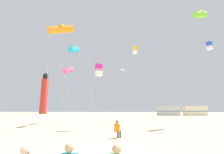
# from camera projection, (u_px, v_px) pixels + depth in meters

# --- Properties ---
(kite_flyer_standing) EXTENTS (0.45, 0.56, 1.16)m
(kite_flyer_standing) POSITION_uv_depth(u_px,v_px,m) (118.00, 129.00, 10.96)
(kite_flyer_standing) COLOR orange
(kite_flyer_standing) RESTS_ON ground
(kite_box_magenta) EXTENTS (2.43, 1.93, 6.24)m
(kite_box_magenta) POSITION_uv_depth(u_px,v_px,m) (99.00, 70.00, 16.43)
(kite_box_magenta) COLOR silver
(kite_box_magenta) RESTS_ON ground
(kite_tube_orange) EXTENTS (2.48, 2.36, 10.14)m
(kite_tube_orange) POSITION_uv_depth(u_px,v_px,m) (61.00, 29.00, 16.04)
(kite_tube_orange) COLOR silver
(kite_tube_orange) RESTS_ON ground
(kite_box_gold) EXTENTS (1.99, 1.99, 11.95)m
(kite_box_gold) POSITION_uv_depth(u_px,v_px,m) (135.00, 50.00, 27.22)
(kite_box_gold) COLOR silver
(kite_box_gold) RESTS_ON ground
(kite_tube_rainbow) EXTENTS (2.83, 2.83, 8.03)m
(kite_tube_rainbow) POSITION_uv_depth(u_px,v_px,m) (68.00, 70.00, 23.73)
(kite_tube_rainbow) COLOR silver
(kite_tube_rainbow) RESTS_ON ground
(kite_diamond_violet) EXTENTS (1.63, 1.63, 10.48)m
(kite_diamond_violet) POSITION_uv_depth(u_px,v_px,m) (96.00, 60.00, 27.40)
(kite_diamond_violet) COLOR silver
(kite_diamond_violet) RESTS_ON ground
(kite_box_blue) EXTENTS (3.40, 3.07, 11.52)m
(kite_box_blue) POSITION_uv_depth(u_px,v_px,m) (209.00, 46.00, 24.27)
(kite_box_blue) COLOR silver
(kite_box_blue) RESTS_ON ground
(kite_diamond_white) EXTENTS (2.27, 2.27, 9.00)m
(kite_diamond_white) POSITION_uv_depth(u_px,v_px,m) (122.00, 72.00, 29.86)
(kite_diamond_white) COLOR silver
(kite_diamond_white) RESTS_ON ground
(kite_tube_lime) EXTENTS (3.44, 3.33, 13.63)m
(kite_tube_lime) POSITION_uv_depth(u_px,v_px,m) (200.00, 14.00, 19.79)
(kite_tube_lime) COLOR silver
(kite_tube_lime) RESTS_ON ground
(kite_tube_cyan) EXTENTS (3.22, 2.95, 10.05)m
(kite_tube_cyan) POSITION_uv_depth(u_px,v_px,m) (74.00, 50.00, 21.30)
(kite_tube_cyan) COLOR silver
(kite_tube_cyan) RESTS_ON ground
(lighthouse_distant) EXTENTS (2.80, 2.80, 16.80)m
(lighthouse_distant) POSITION_uv_depth(u_px,v_px,m) (44.00, 94.00, 67.66)
(lighthouse_distant) COLOR red
(lighthouse_distant) RESTS_ON ground
(rv_van_silver) EXTENTS (6.49, 2.48, 2.80)m
(rv_van_silver) POSITION_uv_depth(u_px,v_px,m) (168.00, 111.00, 49.66)
(rv_van_silver) COLOR #B7BABF
(rv_van_silver) RESTS_ON ground
(rv_van_cream) EXTENTS (6.62, 2.88, 2.80)m
(rv_van_cream) POSITION_uv_depth(u_px,v_px,m) (195.00, 111.00, 49.38)
(rv_van_cream) COLOR beige
(rv_van_cream) RESTS_ON ground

